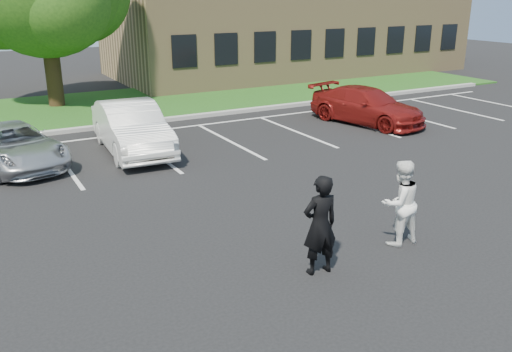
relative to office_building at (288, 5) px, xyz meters
The scene contains 10 objects.
ground_plane 26.40m from the office_building, 122.48° to the right, with size 90.00×90.00×0.00m, color black.
curb 17.68m from the office_building, 144.48° to the right, with size 40.00×0.30×0.15m, color gray.
grass_strip 15.78m from the office_building, 156.82° to the right, with size 44.00×8.00×0.08m, color #1F4410.
stall_lines 18.60m from the office_building, 134.01° to the right, with size 34.00×5.36×0.01m.
office_building is the anchor object (origin of this frame).
man_black_suit 27.27m from the office_building, 120.90° to the right, with size 0.70×0.46×1.92m, color black.
man_white_shirt 26.05m from the office_building, 117.05° to the right, with size 0.88×0.68×1.81m, color white.
car_silver_minivan 22.82m from the office_building, 143.33° to the right, with size 2.08×4.52×1.26m, color #ADAFB5.
car_white_sedan 20.26m from the office_building, 136.77° to the right, with size 1.72×4.92×1.62m, color white.
car_red_compact 15.50m from the office_building, 110.14° to the right, with size 1.97×4.85×1.41m, color maroon.
Camera 1 is at (-5.32, -8.59, 4.99)m, focal length 38.00 mm.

